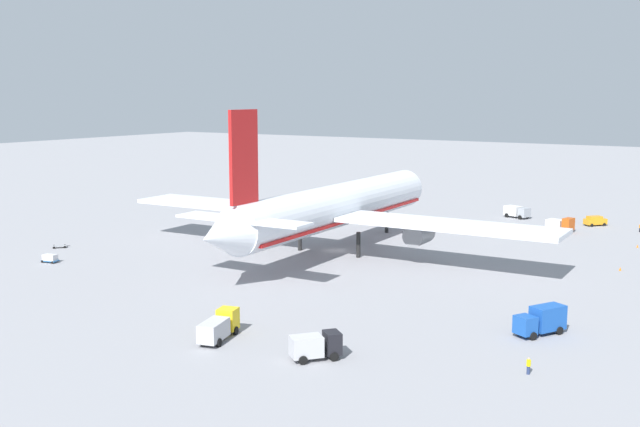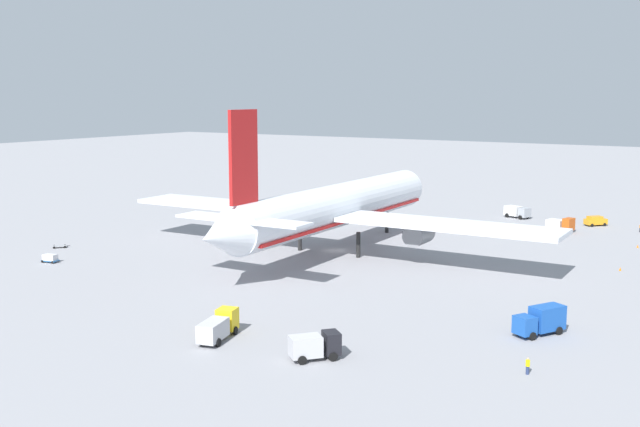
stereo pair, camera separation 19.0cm
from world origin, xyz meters
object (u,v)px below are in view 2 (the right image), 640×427
object	(u,v)px
service_truck_4	(315,345)
traffic_cone_1	(620,269)
baggage_cart_0	(50,258)
service_truck_5	(517,211)
ground_worker_0	(528,366)
service_truck_2	(541,320)
service_truck_1	(218,326)
service_van	(595,221)
service_truck_3	(561,224)
ground_worker_2	(640,228)
baggage_cart_1	(60,246)
traffic_cone_0	(638,246)
airliner	(334,208)

from	to	relation	value
service_truck_4	traffic_cone_1	xyz separation A→B (m)	(56.49, -18.51, -1.18)
service_truck_4	baggage_cart_0	world-z (taller)	service_truck_4
service_truck_5	ground_worker_0	xyz separation A→B (m)	(-89.38, -28.97, -0.57)
service_truck_2	ground_worker_0	distance (m)	12.83
service_truck_1	service_van	bearing A→B (deg)	-11.14
service_truck_3	ground_worker_2	bearing A→B (deg)	-61.04
baggage_cart_0	ground_worker_0	distance (m)	78.45
baggage_cart_1	traffic_cone_1	bearing A→B (deg)	-68.98
service_van	traffic_cone_0	xyz separation A→B (m)	(-19.01, -11.07, -0.76)
service_truck_2	service_truck_5	size ratio (longest dim) A/B	1.07
service_truck_4	traffic_cone_1	size ratio (longest dim) A/B	9.40
service_truck_1	traffic_cone_0	world-z (taller)	service_truck_1
service_truck_1	airliner	bearing A→B (deg)	15.74
baggage_cart_0	service_truck_1	bearing A→B (deg)	-108.21
airliner	service_truck_2	bearing A→B (deg)	-121.48
airliner	service_truck_1	world-z (taller)	airliner
baggage_cart_1	traffic_cone_1	distance (m)	91.62
service_truck_3	traffic_cone_1	world-z (taller)	service_truck_3
service_truck_5	airliner	bearing A→B (deg)	163.40
service_van	baggage_cart_0	size ratio (longest dim) A/B	1.39
traffic_cone_0	service_truck_4	bearing A→B (deg)	166.89
airliner	ground_worker_0	world-z (taller)	airliner
service_truck_1	service_truck_4	distance (m)	12.12
service_truck_2	baggage_cart_1	world-z (taller)	service_truck_2
service_truck_2	traffic_cone_0	distance (m)	56.48
service_truck_3	baggage_cart_1	distance (m)	92.71
ground_worker_0	traffic_cone_0	distance (m)	69.07
service_truck_5	traffic_cone_0	bearing A→B (deg)	-126.47
service_van	ground_worker_0	xyz separation A→B (m)	(-88.06, -12.53, -0.21)
traffic_cone_0	service_truck_5	bearing A→B (deg)	53.53
ground_worker_2	service_truck_4	bearing A→B (deg)	170.41
service_truck_3	baggage_cart_1	size ratio (longest dim) A/B	1.98
service_truck_4	service_truck_5	bearing A→B (deg)	5.77
baggage_cart_1	service_truck_5	bearing A→B (deg)	-38.12
service_truck_2	service_van	world-z (taller)	service_truck_2
baggage_cart_0	ground_worker_2	bearing A→B (deg)	-43.94
service_truck_4	ground_worker_2	xyz separation A→B (m)	(92.42, -15.61, -0.62)
service_truck_2	traffic_cone_1	size ratio (longest dim) A/B	11.59
service_van	ground_worker_0	distance (m)	88.95
ground_worker_2	baggage_cart_0	bearing A→B (deg)	136.06
airliner	ground_worker_2	bearing A→B (deg)	-40.85
traffic_cone_0	baggage_cart_0	bearing A→B (deg)	128.58
airliner	service_truck_5	distance (m)	53.70
baggage_cart_1	ground_worker_2	bearing A→B (deg)	-50.22
baggage_cart_0	service_truck_5	bearing A→B (deg)	-31.08
service_truck_2	service_truck_5	bearing A→B (deg)	19.15
airliner	service_truck_1	distance (m)	47.84
airliner	service_truck_4	bearing A→B (deg)	-151.20
service_truck_1	service_truck_4	world-z (taller)	service_truck_1
service_truck_1	baggage_cart_0	size ratio (longest dim) A/B	2.14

